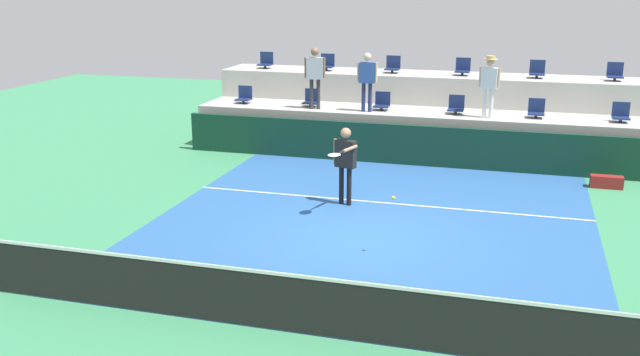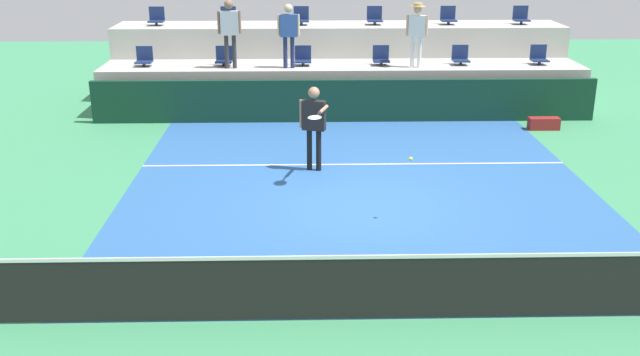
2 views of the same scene
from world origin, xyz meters
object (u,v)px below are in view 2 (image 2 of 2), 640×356
Objects in this scene: stadium_chair_lower_left at (224,58)px; stadium_chair_upper_mid_left at (301,17)px; tennis_player at (314,120)px; equipment_bag at (544,124)px; stadium_chair_lower_far_right at (539,56)px; stadium_chair_upper_right at (448,17)px; tennis_ball at (411,159)px; stadium_chair_lower_right at (460,57)px; spectator_in_grey at (229,27)px; spectator_leaning_on_rail at (289,30)px; stadium_chair_upper_mid_right at (375,17)px; stadium_chair_lower_far_left at (144,58)px; stadium_chair_upper_far_right at (521,17)px; stadium_chair_upper_left at (228,17)px; spectator_with_hat at (417,29)px; stadium_chair_lower_mid_right at (381,57)px; stadium_chair_lower_mid_left at (303,57)px.

stadium_chair_upper_mid_left is (2.09, 1.80, 0.85)m from stadium_chair_lower_left.
tennis_player is 6.63m from equipment_bag.
stadium_chair_lower_far_right is at bearing 0.00° from stadium_chair_lower_left.
stadium_chair_lower_left is 6.68m from stadium_chair_upper_right.
tennis_ball is at bearing -104.09° from stadium_chair_upper_right.
spectator_in_grey is at bearing -176.45° from stadium_chair_lower_right.
spectator_leaning_on_rail reaches higher than stadium_chair_upper_mid_left.
stadium_chair_upper_mid_right is at bearing 74.95° from tennis_player.
stadium_chair_lower_left is at bearing 114.22° from tennis_player.
equipment_bag is (10.28, -2.13, -1.31)m from stadium_chair_lower_far_left.
tennis_player is at bearing -49.29° from stadium_chair_lower_far_left.
stadium_chair_upper_far_right reaches higher than tennis_player.
stadium_chair_lower_far_right is at bearing -15.56° from stadium_chair_upper_mid_left.
spectator_with_hat is at bearing -22.99° from stadium_chair_upper_left.
stadium_chair_upper_mid_left reaches higher than equipment_bag.
spectator_leaning_on_rail is at bearing 96.87° from tennis_player.
stadium_chair_lower_left is 4.25m from stadium_chair_lower_mid_right.
stadium_chair_lower_far_right is at bearing -22.57° from stadium_chair_upper_mid_right.
spectator_in_grey reaches higher than spectator_leaning_on_rail.
stadium_chair_lower_right is 6.73m from stadium_chair_upper_left.
stadium_chair_upper_right is (6.39, 0.00, 0.00)m from stadium_chair_upper_left.
stadium_chair_upper_left is 1.00× the size of stadium_chair_upper_mid_left.
stadium_chair_lower_mid_right is 2.64m from spectator_leaning_on_rail.
equipment_bag is at bearing -65.80° from stadium_chair_upper_right.
spectator_with_hat is (3.04, -2.18, -0.04)m from stadium_chair_upper_mid_left.
stadium_chair_lower_mid_left and stadium_chair_lower_far_right have the same top height.
stadium_chair_upper_mid_left is 9.98m from tennis_ball.
stadium_chair_lower_mid_left is at bearing 160.44° from equipment_bag.
stadium_chair_lower_far_right is 0.31× the size of spectator_leaning_on_rail.
stadium_chair_upper_left reaches higher than equipment_bag.
stadium_chair_upper_mid_right is at bearing 140.49° from stadium_chair_lower_right.
equipment_bag is (7.92, -1.75, -2.18)m from spectator_in_grey.
stadium_chair_lower_far_left is 1.00× the size of stadium_chair_lower_left.
stadium_chair_upper_right reaches higher than stadium_chair_lower_mid_right.
stadium_chair_lower_mid_left is 6.67m from stadium_chair_upper_far_right.
stadium_chair_upper_left is at bearing 180.00° from stadium_chair_upper_far_right.
spectator_leaning_on_rail is at bearing -162.06° from stadium_chair_upper_far_right.
stadium_chair_lower_mid_left is at bearing 92.27° from tennis_player.
spectator_leaning_on_rail reaches higher than stadium_chair_upper_left.
stadium_chair_lower_left is 0.29× the size of tennis_player.
stadium_chair_lower_mid_left and stadium_chair_lower_mid_right have the same top height.
stadium_chair_upper_far_right is 0.68× the size of equipment_bag.
stadium_chair_upper_mid_left is at bearing 180.00° from stadium_chair_upper_far_right.
stadium_chair_lower_mid_left is at bearing 0.00° from stadium_chair_lower_far_left.
stadium_chair_upper_left is 1.00× the size of stadium_chair_upper_mid_right.
stadium_chair_lower_far_right is 1.00× the size of stadium_chair_upper_mid_right.
spectator_in_grey is at bearing -59.83° from stadium_chair_lower_left.
stadium_chair_lower_mid_right is at bearing -39.88° from stadium_chair_upper_mid_left.
tennis_player is (0.25, -7.00, -1.23)m from stadium_chair_upper_mid_left.
stadium_chair_lower_left is 0.97m from spectator_in_grey.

